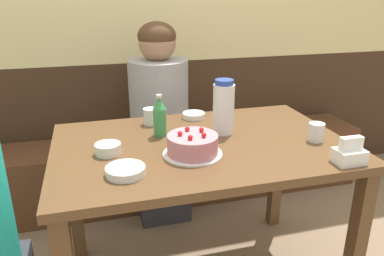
# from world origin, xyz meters

# --- Properties ---
(back_wall) EXTENTS (4.80, 0.04, 2.50)m
(back_wall) POSITION_xyz_m (0.00, 1.05, 1.25)
(back_wall) COLOR #3D2819
(back_wall) RESTS_ON ground_plane
(bench_seat) EXTENTS (2.73, 0.38, 0.43)m
(bench_seat) POSITION_xyz_m (0.00, 0.83, 0.21)
(bench_seat) COLOR #56331E
(bench_seat) RESTS_ON ground_plane
(dining_table) EXTENTS (1.24, 0.80, 0.74)m
(dining_table) POSITION_xyz_m (0.00, 0.00, 0.64)
(dining_table) COLOR brown
(dining_table) RESTS_ON ground_plane
(birthday_cake) EXTENTS (0.24, 0.24, 0.10)m
(birthday_cake) POSITION_xyz_m (-0.07, -0.11, 0.78)
(birthday_cake) COLOR white
(birthday_cake) RESTS_ON dining_table
(water_pitcher) EXTENTS (0.10, 0.10, 0.25)m
(water_pitcher) POSITION_xyz_m (0.13, 0.08, 0.86)
(water_pitcher) COLOR white
(water_pitcher) RESTS_ON dining_table
(soju_bottle) EXTENTS (0.06, 0.06, 0.19)m
(soju_bottle) POSITION_xyz_m (-0.15, 0.13, 0.82)
(soju_bottle) COLOR #388E4C
(soju_bottle) RESTS_ON dining_table
(napkin_holder) EXTENTS (0.11, 0.08, 0.11)m
(napkin_holder) POSITION_xyz_m (0.47, -0.34, 0.77)
(napkin_holder) COLOR white
(napkin_holder) RESTS_ON dining_table
(bowl_soup_white) EXTENTS (0.14, 0.14, 0.03)m
(bowl_soup_white) POSITION_xyz_m (-0.34, -0.21, 0.75)
(bowl_soup_white) COLOR white
(bowl_soup_white) RESTS_ON dining_table
(bowl_rice_small) EXTENTS (0.11, 0.11, 0.03)m
(bowl_rice_small) POSITION_xyz_m (0.05, 0.32, 0.75)
(bowl_rice_small) COLOR white
(bowl_rice_small) RESTS_ON dining_table
(bowl_side_dish) EXTENTS (0.10, 0.10, 0.04)m
(bowl_side_dish) POSITION_xyz_m (-0.39, -0.02, 0.76)
(bowl_side_dish) COLOR white
(bowl_side_dish) RESTS_ON dining_table
(glass_water_tall) EXTENTS (0.07, 0.07, 0.08)m
(glass_water_tall) POSITION_xyz_m (0.48, -0.11, 0.78)
(glass_water_tall) COLOR silver
(glass_water_tall) RESTS_ON dining_table
(glass_tumbler_short) EXTENTS (0.07, 0.07, 0.08)m
(glass_tumbler_short) POSITION_xyz_m (-0.17, 0.28, 0.78)
(glass_tumbler_short) COLOR silver
(glass_tumbler_short) RESTS_ON dining_table
(person_pale_blue_shirt) EXTENTS (0.34, 0.34, 1.19)m
(person_pale_blue_shirt) POSITION_xyz_m (-0.06, 0.66, 0.58)
(person_pale_blue_shirt) COLOR #33333D
(person_pale_blue_shirt) RESTS_ON ground_plane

